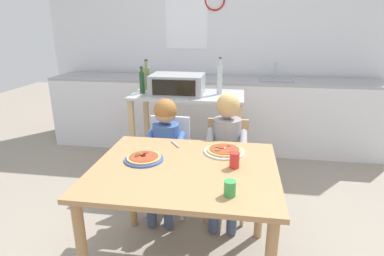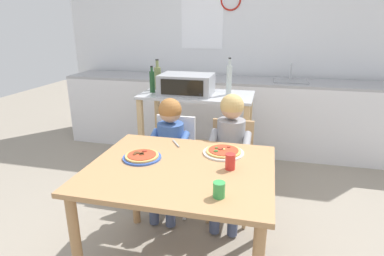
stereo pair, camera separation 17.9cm
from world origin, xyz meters
name	(u,v)px [view 2 (the right image)]	position (x,y,z in m)	size (l,w,h in m)	color
ground_plane	(210,191)	(0.00, 1.05, 0.00)	(10.53, 10.53, 0.00)	gray
back_wall_tiled	(234,41)	(0.00, 2.69, 1.35)	(4.72, 0.14, 2.70)	silver
kitchen_counter	(228,114)	(0.00, 2.28, 0.46)	(4.24, 0.60, 1.11)	silver
kitchen_island_cart	(197,123)	(-0.20, 1.33, 0.61)	(1.11, 0.57, 0.91)	#B7BABF
toaster_oven	(187,84)	(-0.30, 1.31, 1.01)	(0.51, 0.37, 0.19)	#999BA0
bottle_slim_sauce	(152,81)	(-0.65, 1.29, 1.03)	(0.05, 0.05, 0.27)	#1E4723
bottle_dark_olive_oil	(229,79)	(0.11, 1.36, 1.06)	(0.05, 0.05, 0.36)	#ADB7B2
bottle_squat_spirits	(158,77)	(-0.65, 1.46, 1.04)	(0.07, 0.07, 0.31)	olive
dining_table	(181,182)	(0.00, 0.00, 0.65)	(1.12, 0.94, 0.75)	#AD7F51
dining_chair_left	(173,156)	(-0.27, 0.73, 0.48)	(0.36, 0.36, 0.81)	silver
dining_chair_right	(231,162)	(0.23, 0.73, 0.48)	(0.36, 0.36, 0.81)	tan
child_in_blue_striped_shirt	(169,144)	(-0.27, 0.61, 0.65)	(0.32, 0.42, 0.99)	#424C6B
child_in_grey_shirt	(230,146)	(0.23, 0.61, 0.67)	(0.32, 0.42, 1.05)	#424C6B
pizza_plate_blue_rimmed	(142,156)	(-0.27, 0.06, 0.77)	(0.25, 0.25, 0.03)	#3356B7
pizza_plate_white	(223,152)	(0.23, 0.26, 0.77)	(0.27, 0.27, 0.03)	white
drinking_cup_green	(219,190)	(0.28, -0.30, 0.80)	(0.06, 0.06, 0.08)	green
drinking_cup_red	(230,162)	(0.30, 0.04, 0.80)	(0.06, 0.06, 0.10)	red
serving_spoon	(176,143)	(-0.13, 0.35, 0.76)	(0.01, 0.01, 0.14)	#B7BABF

